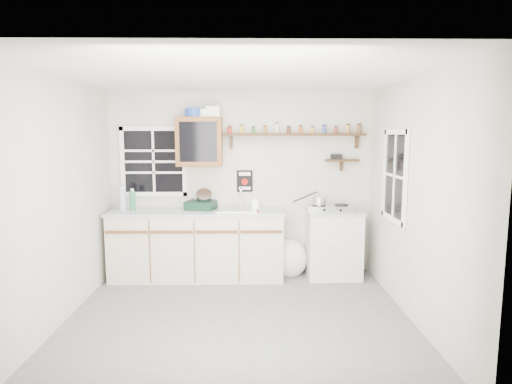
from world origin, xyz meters
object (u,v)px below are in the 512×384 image
at_px(hotplate, 330,208).
at_px(upper_cabinet, 199,142).
at_px(right_cabinet, 333,243).
at_px(main_cabinet, 197,244).
at_px(dish_rack, 202,203).
at_px(spice_shelf, 295,134).

bearing_deg(hotplate, upper_cabinet, 179.91).
bearing_deg(upper_cabinet, right_cabinet, -3.76).
distance_m(right_cabinet, hotplate, 0.50).
distance_m(main_cabinet, dish_rack, 0.56).
relative_size(upper_cabinet, spice_shelf, 0.34).
bearing_deg(spice_shelf, right_cabinet, -19.99).
distance_m(spice_shelf, dish_rack, 1.56).
xyz_separation_m(right_cabinet, dish_rack, (-1.78, 0.05, 0.56)).
bearing_deg(right_cabinet, hotplate, -161.18).
distance_m(upper_cabinet, dish_rack, 0.82).
height_order(main_cabinet, dish_rack, dish_rack).
bearing_deg(right_cabinet, upper_cabinet, 176.24).
bearing_deg(dish_rack, right_cabinet, 13.25).
distance_m(main_cabinet, right_cabinet, 1.84).
distance_m(main_cabinet, spice_shelf, 1.98).
relative_size(dish_rack, hotplate, 0.70).
height_order(spice_shelf, dish_rack, spice_shelf).
distance_m(right_cabinet, upper_cabinet, 2.26).
relative_size(main_cabinet, hotplate, 3.71).
xyz_separation_m(upper_cabinet, hotplate, (1.74, -0.14, -0.88)).
xyz_separation_m(upper_cabinet, spice_shelf, (1.28, 0.07, 0.10)).
distance_m(upper_cabinet, hotplate, 1.95).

